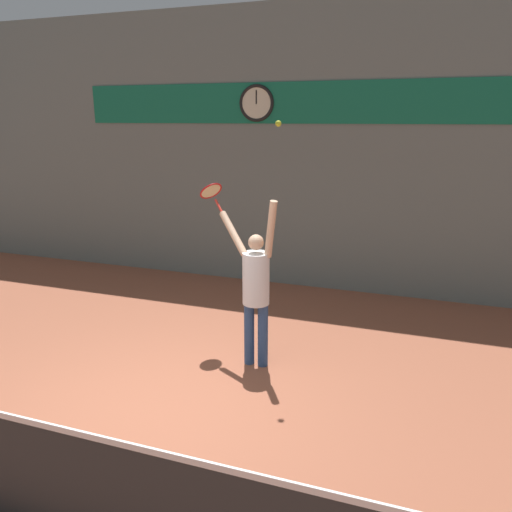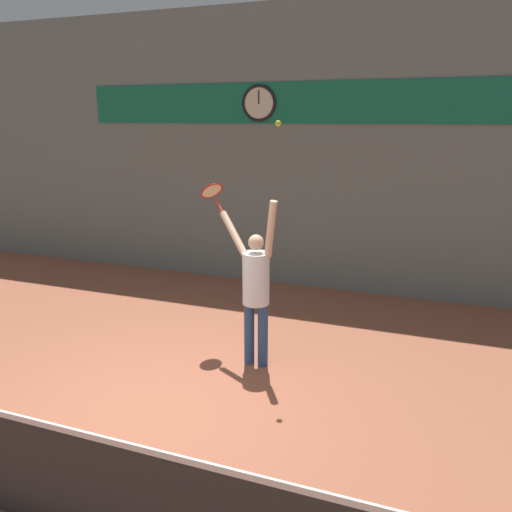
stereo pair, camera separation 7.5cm
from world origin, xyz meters
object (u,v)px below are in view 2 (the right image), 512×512
Objects in this scene: tennis_player at (256,285)px; tennis_racket at (212,192)px; tennis_ball at (278,124)px; scoreboard_clock at (259,103)px.

tennis_racket reaches higher than tennis_player.
tennis_player is 1.98m from tennis_ball.
scoreboard_clock is at bearing 96.76° from tennis_racket.
tennis_ball is (0.30, -0.10, 1.95)m from tennis_player.
tennis_player is (1.11, -3.23, -2.26)m from scoreboard_clock.
tennis_racket is at bearing 151.76° from tennis_ball.
tennis_player is 1.41m from tennis_racket.
tennis_player is at bearing -70.98° from scoreboard_clock.
tennis_player is at bearing -31.58° from tennis_racket.
scoreboard_clock reaches higher than tennis_racket.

